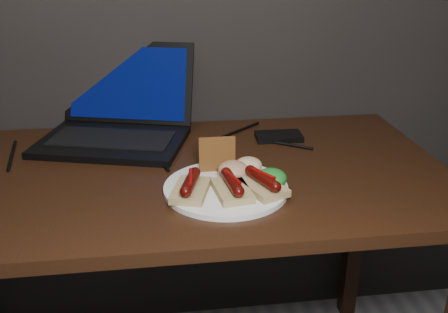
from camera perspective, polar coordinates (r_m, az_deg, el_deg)
desk at (r=1.26m, az=-6.99°, el=-5.30°), size 1.40×0.70×0.75m
laptop at (r=1.43m, az=-12.00°, el=4.16°), size 0.46×0.44×0.25m
hard_drive at (r=1.41m, az=6.28°, el=2.29°), size 0.13×0.08×0.02m
desk_cables at (r=1.35m, az=-6.27°, el=1.16°), size 0.81×0.32×0.01m
plate at (r=1.11m, az=0.20°, el=-3.64°), size 0.32×0.32×0.01m
bread_sausage_left at (r=1.07m, az=-3.84°, el=-3.46°), size 0.10×0.13×0.04m
bread_sausage_center at (r=1.07m, az=0.94°, el=-3.47°), size 0.08×0.12×0.04m
bread_sausage_right at (r=1.08m, az=4.40°, el=-3.06°), size 0.11×0.13×0.04m
crispbread at (r=1.16m, az=-0.79°, el=0.26°), size 0.09×0.01×0.08m
salad_greens at (r=1.11m, az=5.41°, el=-2.45°), size 0.07×0.07×0.04m
salsa_mound at (r=1.14m, az=1.09°, el=-1.54°), size 0.07×0.07×0.04m
coleslaw_mound at (r=1.17m, az=2.81°, el=-0.99°), size 0.06×0.06×0.04m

